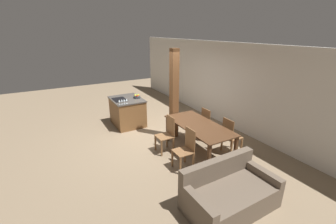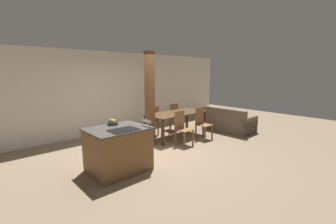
# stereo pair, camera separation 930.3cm
# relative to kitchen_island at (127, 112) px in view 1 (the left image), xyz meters

# --- Properties ---
(ground_plane) EXTENTS (16.00, 16.00, 0.00)m
(ground_plane) POSITION_rel_kitchen_island_xyz_m (1.27, 0.31, -0.46)
(ground_plane) COLOR #847056
(wall_back) EXTENTS (11.20, 0.08, 2.70)m
(wall_back) POSITION_rel_kitchen_island_xyz_m (1.27, 2.94, 0.89)
(wall_back) COLOR silver
(wall_back) RESTS_ON ground_plane
(kitchen_island) EXTENTS (1.19, 0.95, 0.92)m
(kitchen_island) POSITION_rel_kitchen_island_xyz_m (0.00, 0.00, 0.00)
(kitchen_island) COLOR brown
(kitchen_island) RESTS_ON ground_plane
(fruit_bowl) EXTENTS (0.23, 0.23, 0.11)m
(fruit_bowl) POSITION_rel_kitchen_island_xyz_m (0.08, 0.33, 0.51)
(fruit_bowl) COLOR #383D47
(fruit_bowl) RESTS_ON kitchen_island
(wine_glass_near) EXTENTS (0.06, 0.06, 0.16)m
(wine_glass_near) POSITION_rel_kitchen_island_xyz_m (0.53, -0.41, 0.58)
(wine_glass_near) COLOR silver
(wine_glass_near) RESTS_ON kitchen_island
(wine_glass_middle) EXTENTS (0.06, 0.06, 0.16)m
(wine_glass_middle) POSITION_rel_kitchen_island_xyz_m (0.53, -0.33, 0.58)
(wine_glass_middle) COLOR silver
(wine_glass_middle) RESTS_ON kitchen_island
(wine_glass_far) EXTENTS (0.06, 0.06, 0.16)m
(wine_glass_far) POSITION_rel_kitchen_island_xyz_m (0.53, -0.26, 0.58)
(wine_glass_far) COLOR silver
(wine_glass_far) RESTS_ON kitchen_island
(wine_glass_end) EXTENTS (0.06, 0.06, 0.16)m
(wine_glass_end) POSITION_rel_kitchen_island_xyz_m (0.53, -0.18, 0.58)
(wine_glass_end) COLOR silver
(wine_glass_end) RESTS_ON kitchen_island
(dining_table) EXTENTS (1.98, 0.93, 0.77)m
(dining_table) POSITION_rel_kitchen_island_xyz_m (2.66, 0.98, 0.22)
(dining_table) COLOR #51331E
(dining_table) RESTS_ON ground_plane
(dining_chair_near_left) EXTENTS (0.40, 0.40, 0.96)m
(dining_chair_near_left) POSITION_rel_kitchen_island_xyz_m (2.21, 0.29, 0.04)
(dining_chair_near_left) COLOR brown
(dining_chair_near_left) RESTS_ON ground_plane
(dining_chair_near_right) EXTENTS (0.40, 0.40, 0.96)m
(dining_chair_near_right) POSITION_rel_kitchen_island_xyz_m (3.10, 0.29, 0.04)
(dining_chair_near_right) COLOR brown
(dining_chair_near_right) RESTS_ON ground_plane
(dining_chair_far_left) EXTENTS (0.40, 0.40, 0.96)m
(dining_chair_far_left) POSITION_rel_kitchen_island_xyz_m (2.21, 1.66, 0.04)
(dining_chair_far_left) COLOR brown
(dining_chair_far_left) RESTS_ON ground_plane
(dining_chair_far_right) EXTENTS (0.40, 0.40, 0.96)m
(dining_chair_far_right) POSITION_rel_kitchen_island_xyz_m (3.10, 1.66, 0.04)
(dining_chair_far_right) COLOR brown
(dining_chair_far_right) RESTS_ON ground_plane
(couch) EXTENTS (0.93, 1.67, 0.82)m
(couch) POSITION_rel_kitchen_island_xyz_m (4.54, 0.27, -0.18)
(couch) COLOR brown
(couch) RESTS_ON ground_plane
(timber_post) EXTENTS (0.20, 0.20, 2.59)m
(timber_post) POSITION_rel_kitchen_island_xyz_m (1.54, 0.90, 0.84)
(timber_post) COLOR brown
(timber_post) RESTS_ON ground_plane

